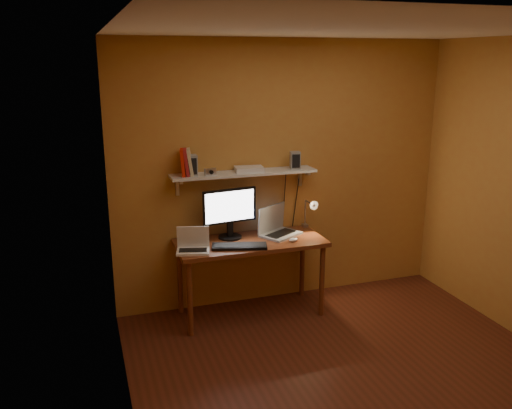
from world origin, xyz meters
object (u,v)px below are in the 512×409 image
object	(u,v)px
speaker_right	(295,160)
router	(249,169)
desk	(250,249)
monitor	(230,211)
desk_lamp	(310,210)
shelf_camera	(210,172)
laptop	(277,227)
speaker_left	(191,165)
netbook	(193,245)
mouse	(294,240)
wall_shelf	(244,173)
keyboard	(239,246)

from	to	relation	value
speaker_right	router	world-z (taller)	speaker_right
desk	router	size ratio (longest dim) A/B	5.26
monitor	desk_lamp	distance (m)	0.82
shelf_camera	desk_lamp	bearing A→B (deg)	-0.83
speaker_right	laptop	bearing A→B (deg)	-150.25
monitor	router	size ratio (longest dim) A/B	1.99
monitor	desk_lamp	world-z (taller)	monitor
shelf_camera	desk	bearing A→B (deg)	-22.50
laptop	speaker_left	world-z (taller)	speaker_left
desk	speaker_left	world-z (taller)	speaker_left
netbook	desk_lamp	world-z (taller)	desk_lamp
mouse	shelf_camera	bearing A→B (deg)	141.01
mouse	router	distance (m)	0.79
netbook	speaker_right	world-z (taller)	speaker_right
wall_shelf	router	bearing A→B (deg)	2.10
router	laptop	bearing A→B (deg)	-19.41
desk	wall_shelf	size ratio (longest dim) A/B	1.00
speaker_left	router	bearing A→B (deg)	4.08
mouse	router	xyz separation A→B (m)	(-0.33, 0.34, 0.63)
wall_shelf	mouse	bearing A→B (deg)	-41.78
laptop	mouse	size ratio (longest dim) A/B	4.94
desk_lamp	speaker_left	bearing A→B (deg)	177.41
laptop	speaker_right	size ratio (longest dim) A/B	2.75
keyboard	desk	bearing A→B (deg)	60.60
netbook	speaker_right	bearing A→B (deg)	28.79
monitor	speaker_left	size ratio (longest dim) A/B	2.78
mouse	speaker_left	xyz separation A→B (m)	(-0.89, 0.32, 0.70)
shelf_camera	wall_shelf	bearing A→B (deg)	8.97
laptop	keyboard	world-z (taller)	laptop
netbook	monitor	bearing A→B (deg)	45.33
monitor	mouse	distance (m)	0.66
monitor	router	world-z (taller)	router
laptop	keyboard	size ratio (longest dim) A/B	0.92
wall_shelf	laptop	size ratio (longest dim) A/B	3.04
netbook	desk_lamp	size ratio (longest dim) A/B	0.88
netbook	mouse	xyz separation A→B (m)	(0.95, -0.04, -0.04)
desk	laptop	xyz separation A→B (m)	(0.30, 0.11, 0.16)
netbook	desk_lamp	distance (m)	1.26
monitor	router	xyz separation A→B (m)	(0.21, 0.05, 0.38)
monitor	speaker_right	world-z (taller)	speaker_right
router	wall_shelf	bearing A→B (deg)	-177.90
desk_lamp	speaker_left	xyz separation A→B (m)	(-1.17, 0.05, 0.51)
laptop	mouse	world-z (taller)	laptop
desk	mouse	size ratio (longest dim) A/B	15.05
speaker_right	shelf_camera	world-z (taller)	speaker_right
keyboard	router	bearing A→B (deg)	75.59
desk_lamp	wall_shelf	bearing A→B (deg)	174.12
monitor	speaker_right	xyz separation A→B (m)	(0.67, 0.03, 0.44)
desk	netbook	size ratio (longest dim) A/B	4.26
keyboard	speaker_left	xyz separation A→B (m)	(-0.35, 0.33, 0.71)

